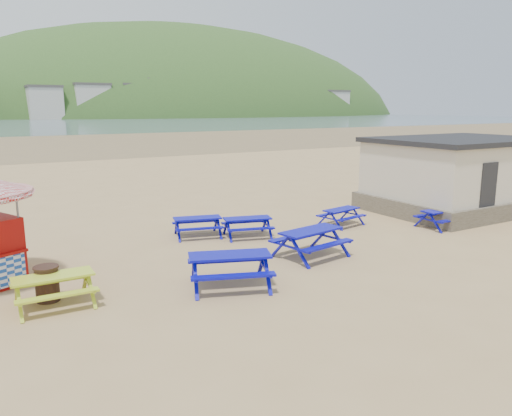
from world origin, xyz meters
TOP-DOWN VIEW (x-y plane):
  - ground at (0.00, 0.00)m, footprint 400.00×400.00m
  - wet_sand at (0.00, 55.00)m, footprint 400.00×400.00m
  - picnic_table_blue_a at (-1.33, 2.45)m, footprint 1.92×1.69m
  - picnic_table_blue_b at (0.15, 1.53)m, footprint 1.93×1.71m
  - picnic_table_blue_c at (4.10, 1.22)m, footprint 1.74×1.51m
  - picnic_table_blue_d at (-2.65, -2.52)m, footprint 2.48×2.25m
  - picnic_table_blue_e at (0.63, -1.50)m, footprint 2.27×1.95m
  - picnic_table_blue_f at (7.11, -0.99)m, footprint 1.64×1.33m
  - picnic_table_yellow at (-6.68, -1.58)m, footprint 1.76×1.42m
  - litter_bin at (-6.77, -1.18)m, footprint 0.58×0.58m
  - amenity_block at (10.50, 1.00)m, footprint 7.40×5.40m
  - headland_town at (90.00, 229.68)m, footprint 264.00×144.00m

SIDE VIEW (x-z plane):
  - headland_town at x=90.00m, z-range -63.91..44.09m
  - ground at x=0.00m, z-range 0.00..0.00m
  - wet_sand at x=0.00m, z-range 0.00..0.00m
  - picnic_table_blue_c at x=4.10m, z-range 0.00..0.64m
  - picnic_table_blue_f at x=7.11m, z-range 0.00..0.68m
  - picnic_table_blue_b at x=0.15m, z-range 0.00..0.69m
  - picnic_table_blue_a at x=-1.33m, z-range 0.00..0.69m
  - picnic_table_yellow at x=-6.68m, z-range 0.00..0.73m
  - picnic_table_blue_e at x=0.63m, z-range 0.00..0.85m
  - picnic_table_blue_d at x=-2.65m, z-range 0.00..0.86m
  - litter_bin at x=-6.77m, z-range 0.01..0.85m
  - amenity_block at x=10.50m, z-range -0.01..3.14m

